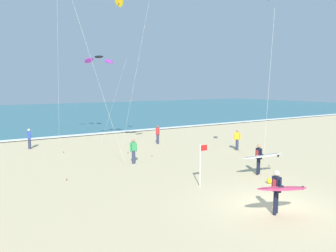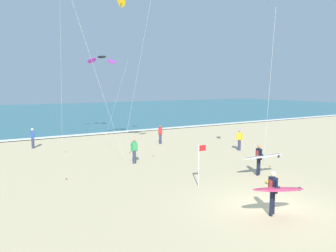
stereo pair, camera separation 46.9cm
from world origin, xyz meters
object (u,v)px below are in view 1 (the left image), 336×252
at_px(surfer_lead, 261,157).
at_px(bystander_green_top, 133,151).
at_px(bystander_blue_top, 29,139).
at_px(surfer_trailing, 279,189).
at_px(beach_ball, 270,181).
at_px(kite_delta_golden_far, 120,0).
at_px(lifeguard_flag, 201,161).
at_px(kite_arc_charcoal_low, 99,60).
at_px(bystander_yellow_top, 237,140).
at_px(bystander_red_top, 158,134).

distance_m(surfer_lead, bystander_green_top, 7.78).
bearing_deg(bystander_green_top, bystander_blue_top, 117.44).
bearing_deg(surfer_trailing, beach_ball, 44.62).
bearing_deg(bystander_green_top, kite_delta_golden_far, 72.99).
distance_m(kite_delta_golden_far, bystander_green_top, 11.63).
distance_m(surfer_trailing, bystander_blue_top, 20.19).
height_order(bystander_green_top, lifeguard_flag, lifeguard_flag).
height_order(kite_arc_charcoal_low, lifeguard_flag, kite_arc_charcoal_low).
bearing_deg(bystander_green_top, surfer_trailing, -86.05).
height_order(kite_arc_charcoal_low, bystander_blue_top, kite_arc_charcoal_low).
bearing_deg(kite_delta_golden_far, bystander_blue_top, 147.69).
distance_m(surfer_lead, beach_ball, 1.84).
height_order(kite_delta_golden_far, bystander_yellow_top, kite_delta_golden_far).
bearing_deg(surfer_trailing, bystander_green_top, 93.95).
bearing_deg(beach_ball, kite_arc_charcoal_low, 100.62).
relative_size(surfer_trailing, bystander_red_top, 1.42).
xyz_separation_m(bystander_red_top, beach_ball, (-1.22, -12.97, -0.67)).
bearing_deg(bystander_red_top, bystander_green_top, -133.16).
bearing_deg(bystander_green_top, bystander_red_top, 46.84).
xyz_separation_m(kite_delta_golden_far, kite_arc_charcoal_low, (-0.63, 2.82, -4.20)).
height_order(bystander_red_top, beach_ball, bystander_red_top).
bearing_deg(bystander_red_top, surfer_trailing, -104.94).
height_order(surfer_trailing, lifeguard_flag, lifeguard_flag).
distance_m(surfer_trailing, bystander_yellow_top, 13.06).
bearing_deg(surfer_lead, bystander_yellow_top, 55.55).
bearing_deg(bystander_yellow_top, bystander_red_top, 123.28).
height_order(bystander_blue_top, lifeguard_flag, lifeguard_flag).
bearing_deg(bystander_green_top, kite_arc_charcoal_low, 83.49).
relative_size(bystander_yellow_top, bystander_blue_top, 1.00).
xyz_separation_m(bystander_green_top, bystander_red_top, (5.00, 5.33, 0.00)).
bearing_deg(bystander_blue_top, bystander_red_top, -20.02).
height_order(bystander_yellow_top, bystander_red_top, same).
bearing_deg(lifeguard_flag, beach_ball, -25.83).
bearing_deg(surfer_lead, kite_arc_charcoal_low, 104.82).
xyz_separation_m(kite_arc_charcoal_low, beach_ball, (2.89, -15.43, -6.89)).
xyz_separation_m(surfer_lead, kite_arc_charcoal_low, (-3.72, 14.05, 5.98)).
relative_size(kite_arc_charcoal_low, bystander_red_top, 4.63).
height_order(surfer_lead, beach_ball, surfer_lead).
bearing_deg(lifeguard_flag, surfer_lead, -2.44).
bearing_deg(bystander_blue_top, kite_delta_golden_far, -32.31).
height_order(kite_delta_golden_far, bystander_green_top, kite_delta_golden_far).
xyz_separation_m(bystander_red_top, bystander_blue_top, (-9.58, 3.49, 0.00)).
bearing_deg(surfer_lead, beach_ball, -120.96).
height_order(bystander_green_top, bystander_yellow_top, same).
relative_size(kite_delta_golden_far, kite_arc_charcoal_low, 1.61).
height_order(kite_delta_golden_far, lifeguard_flag, kite_delta_golden_far).
bearing_deg(beach_ball, lifeguard_flag, 154.17).
bearing_deg(lifeguard_flag, bystander_blue_top, 109.11).
xyz_separation_m(surfer_lead, bystander_blue_top, (-9.19, 15.09, -0.23)).
relative_size(bystander_green_top, beach_ball, 5.68).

